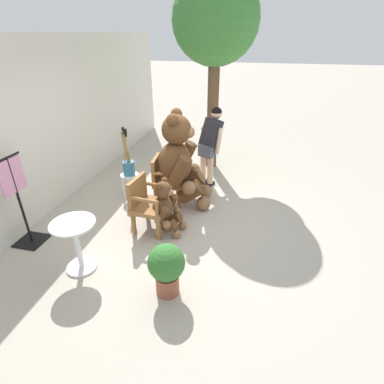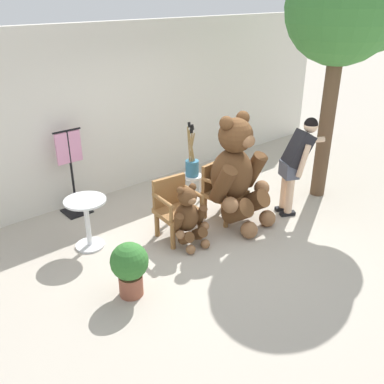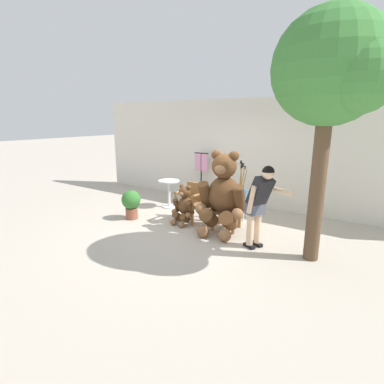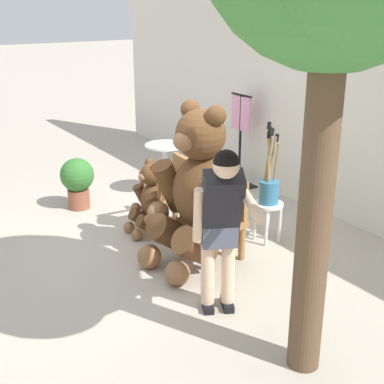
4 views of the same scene
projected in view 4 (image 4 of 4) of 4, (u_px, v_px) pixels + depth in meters
The scene contains 12 objects.
ground_plane at pixel (160, 250), 5.89m from camera, with size 60.00×60.00×0.00m, color #B2A899.
back_wall at pixel (324, 102), 6.66m from camera, with size 10.00×0.16×2.80m, color silver.
wooden_chair_left at pixel (172, 192), 6.33m from camera, with size 0.61×0.57×0.86m.
wooden_chair_right at pixel (217, 216), 5.61m from camera, with size 0.62×0.58×0.86m.
teddy_bear_large at pixel (197, 189), 5.33m from camera, with size 1.02×1.00×1.68m.
teddy_bear_small at pixel (150, 198), 6.19m from camera, with size 0.54×0.52×0.89m.
person_visitor at pixel (221, 218), 4.39m from camera, with size 0.85×0.48×1.54m.
white_stool at pixel (268, 212), 6.01m from camera, with size 0.34×0.34×0.46m.
brush_bucket at pixel (269, 186), 5.91m from camera, with size 0.22×0.22×0.91m.
round_side_table at pixel (165, 163), 7.48m from camera, with size 0.56×0.56×0.72m.
potted_plant at pixel (77, 180), 6.96m from camera, with size 0.44×0.44×0.68m.
clothing_display_stand at pixel (240, 139), 7.66m from camera, with size 0.44×0.40×1.36m.
Camera 4 is at (4.65, -2.62, 2.60)m, focal length 50.00 mm.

